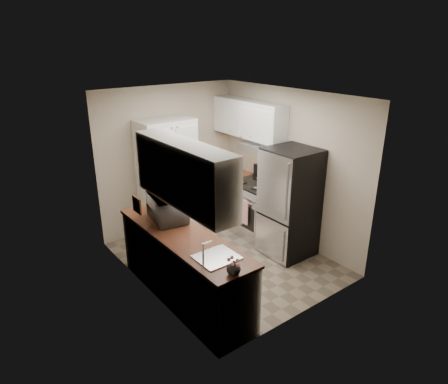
% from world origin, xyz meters
% --- Properties ---
extents(ground, '(3.20, 3.20, 0.00)m').
position_xyz_m(ground, '(0.00, 0.00, 0.00)').
color(ground, '#7A6B56').
rests_on(ground, ground).
extents(room_shell, '(2.64, 3.24, 2.52)m').
position_xyz_m(room_shell, '(-0.02, -0.01, 1.63)').
color(room_shell, '#C2B39D').
rests_on(room_shell, ground).
extents(pantry_cabinet, '(0.90, 0.55, 2.00)m').
position_xyz_m(pantry_cabinet, '(-0.20, 1.32, 1.00)').
color(pantry_cabinet, white).
rests_on(pantry_cabinet, ground).
extents(base_cabinet_left, '(0.60, 2.30, 0.88)m').
position_xyz_m(base_cabinet_left, '(-0.99, -0.43, 0.44)').
color(base_cabinet_left, white).
rests_on(base_cabinet_left, ground).
extents(countertop_left, '(0.63, 2.33, 0.04)m').
position_xyz_m(countertop_left, '(-0.99, -0.43, 0.90)').
color(countertop_left, brown).
rests_on(countertop_left, base_cabinet_left).
extents(base_cabinet_right, '(0.60, 0.80, 0.88)m').
position_xyz_m(base_cabinet_right, '(0.99, 1.19, 0.44)').
color(base_cabinet_right, white).
rests_on(base_cabinet_right, ground).
extents(countertop_right, '(0.63, 0.83, 0.04)m').
position_xyz_m(countertop_right, '(0.99, 1.19, 0.90)').
color(countertop_right, brown).
rests_on(countertop_right, base_cabinet_right).
extents(electric_range, '(0.71, 0.78, 1.13)m').
position_xyz_m(electric_range, '(0.97, 0.39, 0.48)').
color(electric_range, '#B7B7BC').
rests_on(electric_range, ground).
extents(refrigerator, '(0.70, 0.72, 1.70)m').
position_xyz_m(refrigerator, '(0.94, -0.41, 0.85)').
color(refrigerator, '#B7B7BC').
rests_on(refrigerator, ground).
extents(microwave, '(0.52, 0.68, 0.34)m').
position_xyz_m(microwave, '(-0.91, 0.06, 1.09)').
color(microwave, silver).
rests_on(microwave, countertop_left).
extents(wine_bottle, '(0.07, 0.07, 0.27)m').
position_xyz_m(wine_bottle, '(-0.95, 0.34, 1.06)').
color(wine_bottle, black).
rests_on(wine_bottle, countertop_left).
extents(flower_vase, '(0.19, 0.19, 0.16)m').
position_xyz_m(flower_vase, '(-1.05, -1.52, 1.00)').
color(flower_vase, beige).
rests_on(flower_vase, countertop_left).
extents(cutting_board, '(0.09, 0.20, 0.26)m').
position_xyz_m(cutting_board, '(-0.86, 0.49, 1.05)').
color(cutting_board, '#56923A').
rests_on(cutting_board, countertop_left).
extents(toaster_oven, '(0.27, 0.34, 0.20)m').
position_xyz_m(toaster_oven, '(1.01, 1.32, 1.02)').
color(toaster_oven, '#B7B8BC').
rests_on(toaster_oven, countertop_right).
extents(fruit_basket, '(0.35, 0.35, 0.11)m').
position_xyz_m(fruit_basket, '(0.99, 1.33, 1.17)').
color(fruit_basket, '#FF410F').
rests_on(fruit_basket, toaster_oven).
extents(kitchen_mat, '(0.58, 0.77, 0.01)m').
position_xyz_m(kitchen_mat, '(0.10, 0.52, 0.01)').
color(kitchen_mat, '#D8B48D').
rests_on(kitchen_mat, ground).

